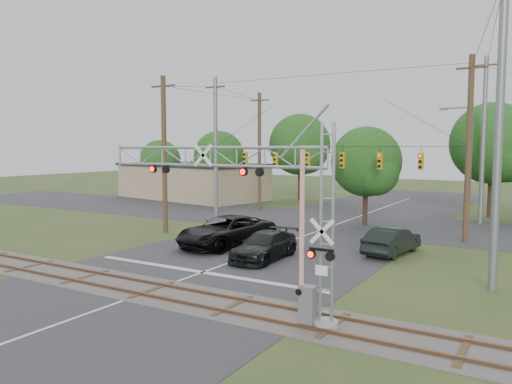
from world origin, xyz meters
The scene contains 14 objects.
ground centered at (0.00, 0.00, 0.00)m, with size 160.00×160.00×0.00m, color #31441F.
road_main centered at (0.00, 10.00, 0.01)m, with size 14.00×90.00×0.02m, color #2C2C2F.
road_cross centered at (0.00, 24.00, 0.01)m, with size 90.00×12.00×0.02m, color #2C2C2F.
railroad_track centered at (0.00, 2.00, 0.03)m, with size 90.00×3.20×0.17m.
crossing_gantry centered at (5.00, 1.64, 4.12)m, with size 9.66×0.86×6.70m.
traffic_signal_span centered at (0.91, 20.00, 5.61)m, with size 19.34×0.36×11.50m.
pickup_black centered at (-2.57, 11.28, 0.91)m, with size 3.01×6.52×1.81m, color black.
car_dark centered at (1.10, 9.44, 0.72)m, with size 2.03×4.99×1.45m, color black.
sedan_silver centered at (-2.47, 14.88, 0.69)m, with size 1.64×4.07×1.39m, color #93969A.
suv_dark centered at (6.52, 14.20, 0.76)m, with size 1.61×4.62×1.52m, color black.
commercial_building centered at (-21.67, 32.41, 2.03)m, with size 18.57×11.68×4.04m.
streetlight centered at (8.53, 26.88, 5.05)m, with size 2.41×0.25×9.03m.
utility_poles centered at (3.85, 22.92, 6.10)m, with size 25.11×27.72×13.42m.
treeline centered at (-0.28, 32.92, 5.41)m, with size 57.06×21.58×9.65m.
Camera 1 is at (13.98, -13.06, 5.93)m, focal length 35.00 mm.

